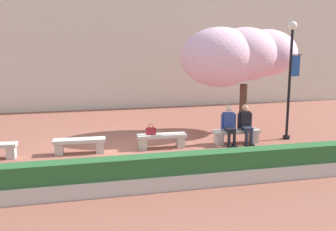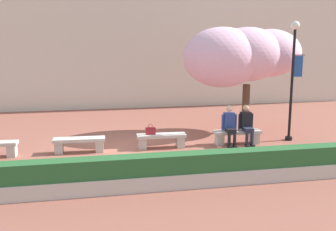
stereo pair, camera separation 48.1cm
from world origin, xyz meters
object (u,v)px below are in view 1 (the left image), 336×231
cherry_tree_main (239,55)px  lamp_post_with_banner (291,70)px  stone_bench_near_east (236,134)px  person_seated_left (229,123)px  handbag (151,131)px  stone_bench_near_west (80,144)px  stone_bench_center (162,139)px  person_seated_right (246,122)px

cherry_tree_main → lamp_post_with_banner: lamp_post_with_banner is taller
stone_bench_near_east → person_seated_left: size_ratio=1.21×
person_seated_left → handbag: 2.59m
handbag → cherry_tree_main: cherry_tree_main is taller
stone_bench_near_west → person_seated_left: size_ratio=1.21×
person_seated_left → handbag: bearing=178.3°
person_seated_left → stone_bench_center: bearing=178.6°
person_seated_right → stone_bench_near_east: bearing=169.5°
stone_bench_near_east → cherry_tree_main: 3.14m
cherry_tree_main → lamp_post_with_banner: bearing=-53.9°
stone_bench_near_west → stone_bench_center: (2.54, 0.00, 0.00)m
stone_bench_near_east → person_seated_right: bearing=-10.5°
stone_bench_near_west → cherry_tree_main: bearing=16.2°
stone_bench_near_west → stone_bench_center: bearing=0.0°
stone_bench_near_west → stone_bench_center: 2.54m
person_seated_right → cherry_tree_main: bearing=74.9°
stone_bench_near_east → handbag: handbag is taller
stone_bench_near_east → person_seated_right: 0.50m
stone_bench_near_west → cherry_tree_main: size_ratio=0.35×
person_seated_right → cherry_tree_main: cherry_tree_main is taller
cherry_tree_main → person_seated_right: bearing=-105.1°
stone_bench_near_west → lamp_post_with_banner: (7.01, 0.11, 2.10)m
stone_bench_near_west → stone_bench_near_east: same height
handbag → lamp_post_with_banner: 5.14m
stone_bench_near_east → person_seated_right: person_seated_right is taller
stone_bench_center → person_seated_left: 2.28m
handbag → lamp_post_with_banner: lamp_post_with_banner is taller
stone_bench_center → cherry_tree_main: size_ratio=0.35×
stone_bench_near_east → lamp_post_with_banner: size_ratio=0.39×
cherry_tree_main → stone_bench_center: bearing=-152.7°
person_seated_left → lamp_post_with_banner: 2.80m
stone_bench_near_west → stone_bench_center: size_ratio=1.00×
person_seated_left → cherry_tree_main: cherry_tree_main is taller
stone_bench_near_west → person_seated_right: 5.39m
stone_bench_center → person_seated_left: size_ratio=1.21×
person_seated_left → cherry_tree_main: (1.06, 1.76, 2.12)m
lamp_post_with_banner → person_seated_right: bearing=-174.4°
lamp_post_with_banner → cherry_tree_main: bearing=126.1°
stone_bench_center → person_seated_right: (2.83, -0.05, 0.40)m
stone_bench_near_east → cherry_tree_main: bearing=65.9°
person_seated_right → handbag: 3.18m
stone_bench_center → person_seated_left: (2.25, -0.05, 0.40)m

